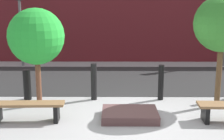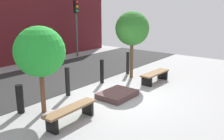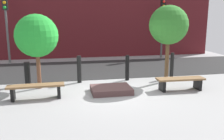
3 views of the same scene
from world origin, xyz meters
name	(u,v)px [view 1 (image 1 of 3)]	position (x,y,z in m)	size (l,w,h in m)	color
ground_plane	(130,118)	(0.00, 0.00, 0.00)	(18.00, 18.00, 0.00)	#959595
road_strip	(124,79)	(0.00, 3.99, 0.01)	(18.00, 4.48, 0.01)	#262626
building_facade	(122,18)	(0.00, 7.77, 2.04)	(16.20, 0.50, 4.09)	#511419
bench_left	(27,108)	(-2.42, -0.22, 0.33)	(1.75, 0.44, 0.46)	black
planter_bed	(130,115)	(0.00, -0.02, 0.10)	(1.34, 1.01, 0.20)	#523837
tree_behind_left_bench	(36,37)	(-2.42, 0.99, 1.87)	(1.49, 1.49, 2.62)	brown
tree_behind_right_bench	(222,24)	(2.42, 0.99, 2.20)	(1.48, 1.48, 2.96)	brown
bollard_far_left	(27,85)	(-2.89, 1.51, 0.44)	(0.22, 0.22, 0.88)	black
bollard_left	(94,82)	(-0.96, 1.51, 0.53)	(0.17, 0.17, 1.06)	black
bollard_center	(161,82)	(0.96, 1.51, 0.51)	(0.16, 0.16, 1.02)	black
traffic_light_west	(20,8)	(-4.47, 6.52, 2.51)	(0.28, 0.27, 3.64)	#535353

